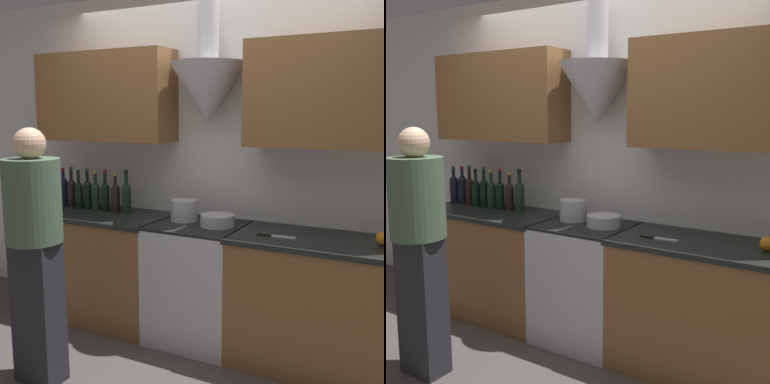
% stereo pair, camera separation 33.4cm
% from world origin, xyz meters
% --- Properties ---
extents(ground_plane, '(12.00, 12.00, 0.00)m').
position_xyz_m(ground_plane, '(0.00, 0.00, 0.00)').
color(ground_plane, '#4C4744').
extents(wall_back, '(8.40, 0.55, 2.60)m').
position_xyz_m(wall_back, '(-0.00, 0.58, 1.47)').
color(wall_back, white).
rests_on(wall_back, ground_plane).
extents(counter_left, '(1.21, 0.62, 0.88)m').
position_xyz_m(counter_left, '(-0.92, 0.31, 0.44)').
color(counter_left, brown).
rests_on(counter_left, ground_plane).
extents(counter_right, '(1.21, 0.62, 0.88)m').
position_xyz_m(counter_right, '(0.92, 0.31, 0.44)').
color(counter_right, brown).
rests_on(counter_right, ground_plane).
extents(stove_range, '(0.65, 0.60, 0.88)m').
position_xyz_m(stove_range, '(0.00, 0.31, 0.44)').
color(stove_range, silver).
rests_on(stove_range, ground_plane).
extents(wine_bottle_0, '(0.07, 0.07, 0.33)m').
position_xyz_m(wine_bottle_0, '(-1.44, 0.38, 1.02)').
color(wine_bottle_0, black).
rests_on(wine_bottle_0, counter_left).
extents(wine_bottle_1, '(0.07, 0.07, 0.33)m').
position_xyz_m(wine_bottle_1, '(-1.34, 0.40, 1.02)').
color(wine_bottle_1, black).
rests_on(wine_bottle_1, counter_left).
extents(wine_bottle_2, '(0.07, 0.07, 0.34)m').
position_xyz_m(wine_bottle_2, '(-1.25, 0.40, 1.01)').
color(wine_bottle_2, black).
rests_on(wine_bottle_2, counter_left).
extents(wine_bottle_3, '(0.07, 0.07, 0.32)m').
position_xyz_m(wine_bottle_3, '(-1.15, 0.37, 1.01)').
color(wine_bottle_3, black).
rests_on(wine_bottle_3, counter_left).
extents(wine_bottle_4, '(0.07, 0.07, 0.34)m').
position_xyz_m(wine_bottle_4, '(-1.07, 0.39, 1.01)').
color(wine_bottle_4, black).
rests_on(wine_bottle_4, counter_left).
extents(wine_bottle_5, '(0.07, 0.07, 0.32)m').
position_xyz_m(wine_bottle_5, '(-0.99, 0.39, 1.01)').
color(wine_bottle_5, black).
rests_on(wine_bottle_5, counter_left).
extents(wine_bottle_6, '(0.07, 0.07, 0.34)m').
position_xyz_m(wine_bottle_6, '(-0.89, 0.39, 1.01)').
color(wine_bottle_6, black).
rests_on(wine_bottle_6, counter_left).
extents(wine_bottle_7, '(0.07, 0.07, 0.32)m').
position_xyz_m(wine_bottle_7, '(-0.79, 0.39, 1.01)').
color(wine_bottle_7, black).
rests_on(wine_bottle_7, counter_left).
extents(wine_bottle_8, '(0.08, 0.08, 0.35)m').
position_xyz_m(wine_bottle_8, '(-0.68, 0.39, 1.02)').
color(wine_bottle_8, black).
rests_on(wine_bottle_8, counter_left).
extents(stock_pot, '(0.20, 0.20, 0.16)m').
position_xyz_m(stock_pot, '(-0.15, 0.37, 0.96)').
color(stock_pot, silver).
rests_on(stock_pot, stove_range).
extents(mixing_bowl, '(0.24, 0.24, 0.08)m').
position_xyz_m(mixing_bowl, '(0.15, 0.32, 0.92)').
color(mixing_bowl, silver).
rests_on(mixing_bowl, stove_range).
extents(orange_fruit, '(0.09, 0.09, 0.09)m').
position_xyz_m(orange_fruit, '(1.25, 0.31, 0.92)').
color(orange_fruit, orange).
rests_on(orange_fruit, counter_right).
extents(chefs_knife, '(0.25, 0.04, 0.01)m').
position_xyz_m(chefs_knife, '(0.61, 0.22, 0.88)').
color(chefs_knife, silver).
rests_on(chefs_knife, counter_right).
extents(person_foreground_left, '(0.34, 0.34, 1.59)m').
position_xyz_m(person_foreground_left, '(-0.63, -0.65, 0.88)').
color(person_foreground_left, '#28282D').
rests_on(person_foreground_left, ground_plane).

